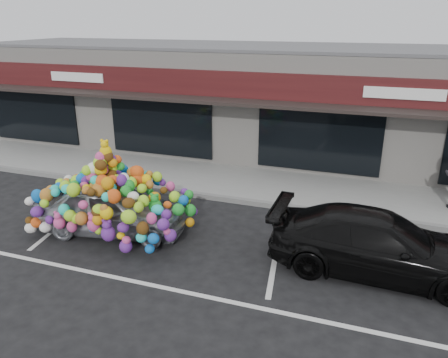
% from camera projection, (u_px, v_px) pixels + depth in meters
% --- Properties ---
extents(ground, '(90.00, 90.00, 0.00)m').
position_uv_depth(ground, '(171.00, 233.00, 11.52)').
color(ground, black).
rests_on(ground, ground).
extents(shop_building, '(24.00, 7.20, 4.31)m').
position_uv_depth(shop_building, '(257.00, 99.00, 18.24)').
color(shop_building, beige).
rests_on(shop_building, ground).
extents(sidewalk, '(26.00, 3.00, 0.15)m').
position_uv_depth(sidewalk, '(222.00, 180.00, 15.04)').
color(sidewalk, gray).
rests_on(sidewalk, ground).
extents(kerb, '(26.00, 0.18, 0.16)m').
position_uv_depth(kerb, '(206.00, 196.00, 13.71)').
color(kerb, slate).
rests_on(kerb, ground).
extents(parking_stripe_left, '(0.73, 4.37, 0.01)m').
position_uv_depth(parking_stripe_left, '(75.00, 213.00, 12.68)').
color(parking_stripe_left, silver).
rests_on(parking_stripe_left, ground).
extents(parking_stripe_mid, '(0.73, 4.37, 0.01)m').
position_uv_depth(parking_stripe_mid, '(277.00, 247.00, 10.83)').
color(parking_stripe_mid, silver).
rests_on(parking_stripe_mid, ground).
extents(lane_line, '(14.00, 0.12, 0.01)m').
position_uv_depth(lane_line, '(211.00, 298.00, 8.87)').
color(lane_line, silver).
rests_on(lane_line, ground).
extents(toy_car, '(2.87, 4.44, 2.45)m').
position_uv_depth(toy_car, '(112.00, 203.00, 11.34)').
color(toy_car, '#A4A8AF').
rests_on(toy_car, ground).
extents(black_sedan, '(2.00, 4.77, 1.37)m').
position_uv_depth(black_sedan, '(378.00, 244.00, 9.58)').
color(black_sedan, black).
rests_on(black_sedan, ground).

